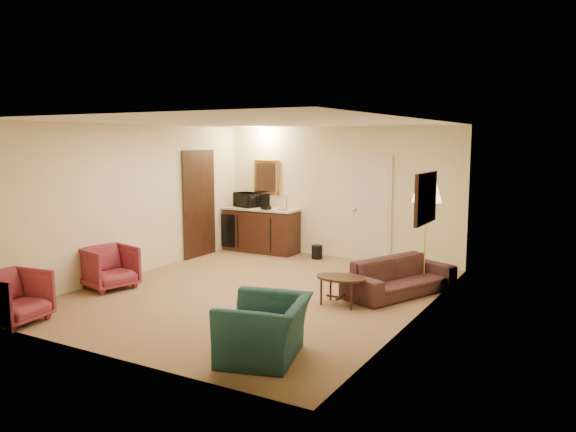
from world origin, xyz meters
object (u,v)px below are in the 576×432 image
Objects in this scene: teal_armchair at (265,319)px; rose_chair_far at (13,295)px; rose_chair_near at (109,265)px; coffee_table at (341,291)px; sofa at (400,271)px; floor_lamp at (425,236)px; coffee_maker at (266,202)px; microwave at (247,198)px; waste_bin at (317,252)px; wetbar_cabinet at (261,230)px.

teal_armchair reaches higher than rose_chair_far.
rose_chair_near reaches higher than coffee_table.
teal_armchair is (-0.45, -3.18, 0.07)m from sofa.
coffee_maker is at bearing 161.80° from floor_lamp.
floor_lamp reaches higher than sofa.
coffee_maker reaches higher than coffee_table.
teal_armchair is 1.34× the size of rose_chair_far.
teal_armchair is 3.69m from floor_lamp.
floor_lamp is 3.10× the size of microwave.
coffee_maker is at bearing -177.51° from waste_bin.
rose_chair_near reaches higher than rose_chair_far.
microwave reaches higher than teal_armchair.
rose_chair_near is 4.07m from waste_bin.
sofa is 2.50× the size of rose_chair_far.
sofa is at bearing -120.51° from floor_lamp.
wetbar_cabinet is 4.09m from floor_lamp.
coffee_maker is (-1.15, -0.05, 0.95)m from waste_bin.
microwave is at bearing -160.11° from teal_armchair.
coffee_maker is (0.59, -0.19, -0.02)m from microwave.
microwave is (-4.24, 1.39, 0.26)m from floor_lamp.
rose_chair_near is at bearing 0.87° from rose_chair_far.
coffee_table is at bearing 174.06° from sofa.
waste_bin is at bearing -23.29° from rose_chair_far.
rose_chair_far is (-3.40, -0.60, -0.06)m from teal_armchair.
wetbar_cabinet is at bearing 87.56° from sofa.
wetbar_cabinet is at bearing 167.36° from coffee_maker.
teal_armchair reaches higher than coffee_table.
coffee_maker is at bearing 2.10° from microwave.
rose_chair_near is at bearing -151.39° from floor_lamp.
microwave is at bearing 175.57° from waste_bin.
sofa is 3.39× the size of microwave.
sofa is at bearing -50.56° from rose_chair_near.
rose_chair_near is at bearing -124.09° from teal_armchair.
rose_chair_far is 0.44× the size of floor_lamp.
coffee_maker is (0.20, -0.12, 0.62)m from wetbar_cabinet.
coffee_maker is at bearing -163.93° from teal_armchair.
rose_chair_near is 3.83m from microwave.
coffee_maker reaches higher than rose_chair_far.
waste_bin is (-2.25, 1.67, -0.23)m from sofa.
coffee_maker reaches higher than rose_chair_near.
rose_chair_far is 5.63m from microwave.
coffee_maker is at bearing 87.87° from sofa.
waste_bin is at bearing -175.13° from teal_armchair.
waste_bin is at bearing 20.76° from coffee_maker.
rose_chair_near is 1.36× the size of microwave.
wetbar_cabinet reaches higher than rose_chair_near.
rose_chair_near is (-0.50, -3.69, -0.09)m from wetbar_cabinet.
teal_armchair is (3.15, -4.92, -0.02)m from wetbar_cabinet.
sofa is at bearing -36.65° from waste_bin.
rose_chair_far is 2.28× the size of coffee_maker.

